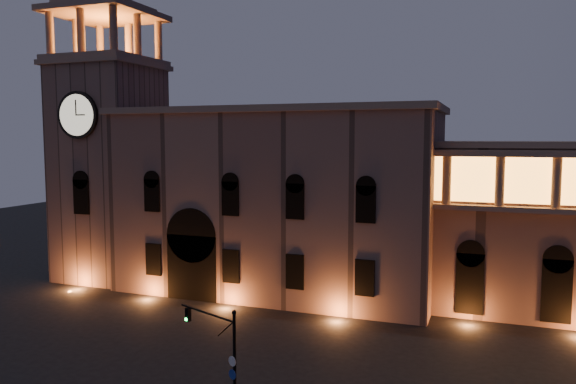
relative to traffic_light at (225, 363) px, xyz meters
The scene contains 3 objects.
government_building 26.53m from the traffic_light, 105.58° to the left, with size 30.80×12.80×17.60m.
clock_tower 36.17m from the traffic_light, 136.56° to the left, with size 9.80×9.80×32.40m.
traffic_light is the anchor object (origin of this frame).
Camera 1 is at (17.54, -28.00, 14.81)m, focal length 35.00 mm.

